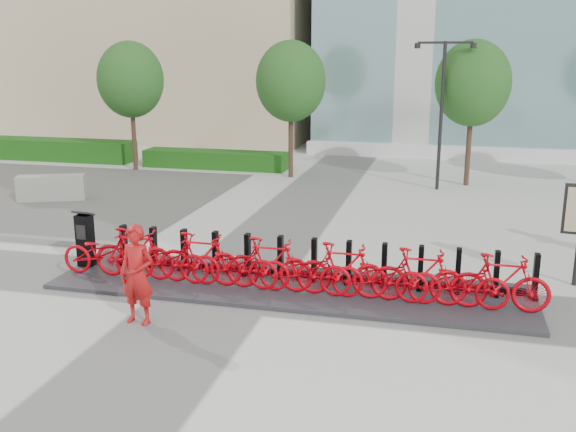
% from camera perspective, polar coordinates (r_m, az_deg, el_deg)
% --- Properties ---
extents(ground, '(120.00, 120.00, 0.00)m').
position_cam_1_polar(ground, '(13.11, -5.87, -6.41)').
color(ground, silver).
extents(gravel_patch, '(14.00, 14.00, 0.00)m').
position_cam_1_polar(gravel_patch, '(23.81, -23.14, 1.96)').
color(gravel_patch, '#484740').
rests_on(gravel_patch, ground).
extents(hedge_a, '(10.00, 1.40, 0.90)m').
position_cam_1_polar(hedge_a, '(31.24, -22.04, 5.59)').
color(hedge_a, '#1C5A15').
rests_on(hedge_a, ground).
extents(hedge_b, '(6.00, 1.20, 0.70)m').
position_cam_1_polar(hedge_b, '(26.73, -6.48, 5.02)').
color(hedge_b, '#1C5A15').
rests_on(hedge_b, ground).
extents(tree_0, '(2.60, 2.60, 5.10)m').
position_cam_1_polar(tree_0, '(26.53, -13.82, 11.68)').
color(tree_0, '#2F1F16').
rests_on(tree_0, ground).
extents(tree_1, '(2.60, 2.60, 5.10)m').
position_cam_1_polar(tree_1, '(24.23, 0.25, 11.87)').
color(tree_1, '#2F1F16').
rests_on(tree_1, ground).
extents(tree_2, '(2.60, 2.60, 5.10)m').
position_cam_1_polar(tree_2, '(23.55, 16.12, 11.25)').
color(tree_2, '#2F1F16').
rests_on(tree_2, ground).
extents(streetlamp, '(2.00, 0.20, 5.00)m').
position_cam_1_polar(streetlamp, '(22.57, 13.54, 10.14)').
color(streetlamp, black).
rests_on(streetlamp, ground).
extents(dock_pad, '(9.60, 2.40, 0.08)m').
position_cam_1_polar(dock_pad, '(13.01, 0.01, -6.31)').
color(dock_pad, '#2E2E33').
rests_on(dock_pad, ground).
extents(dock_rail_posts, '(8.74, 0.50, 0.85)m').
position_cam_1_polar(dock_rail_posts, '(13.21, 2.28, -3.86)').
color(dock_rail_posts, black).
rests_on(dock_rail_posts, dock_pad).
extents(bike_0, '(1.83, 0.64, 0.96)m').
position_cam_1_polar(bike_0, '(13.95, -16.12, -3.20)').
color(bike_0, '#B7000B').
rests_on(bike_0, dock_pad).
extents(bike_1, '(1.77, 0.50, 1.06)m').
position_cam_1_polar(bike_1, '(13.60, -13.50, -3.24)').
color(bike_1, '#B7000B').
rests_on(bike_1, dock_pad).
extents(bike_2, '(1.83, 0.64, 0.96)m').
position_cam_1_polar(bike_2, '(13.31, -10.72, -3.72)').
color(bike_2, '#B7000B').
rests_on(bike_2, dock_pad).
extents(bike_3, '(1.77, 0.50, 1.06)m').
position_cam_1_polar(bike_3, '(13.02, -7.84, -3.77)').
color(bike_3, '#B7000B').
rests_on(bike_3, dock_pad).
extents(bike_4, '(1.83, 0.64, 0.96)m').
position_cam_1_polar(bike_4, '(12.79, -4.82, -4.26)').
color(bike_4, '#B7000B').
rests_on(bike_4, dock_pad).
extents(bike_5, '(1.77, 0.50, 1.06)m').
position_cam_1_polar(bike_5, '(12.57, -1.71, -4.29)').
color(bike_5, '#B7000B').
rests_on(bike_5, dock_pad).
extents(bike_6, '(1.83, 0.64, 0.96)m').
position_cam_1_polar(bike_6, '(12.42, 1.51, -4.78)').
color(bike_6, '#B7000B').
rests_on(bike_6, dock_pad).
extents(bike_7, '(1.77, 0.50, 1.06)m').
position_cam_1_polar(bike_7, '(12.28, 4.80, -4.80)').
color(bike_7, '#B7000B').
rests_on(bike_7, dock_pad).
extents(bike_8, '(1.83, 0.64, 0.96)m').
position_cam_1_polar(bike_8, '(12.21, 8.14, -5.27)').
color(bike_8, '#B7000B').
rests_on(bike_8, dock_pad).
extents(bike_9, '(1.77, 0.50, 1.06)m').
position_cam_1_polar(bike_9, '(12.15, 11.54, -5.25)').
color(bike_9, '#B7000B').
rests_on(bike_9, dock_pad).
extents(bike_10, '(1.83, 0.64, 0.96)m').
position_cam_1_polar(bike_10, '(12.17, 14.93, -5.69)').
color(bike_10, '#B7000B').
rests_on(bike_10, dock_pad).
extents(bike_11, '(1.77, 0.50, 1.06)m').
position_cam_1_polar(bike_11, '(12.20, 18.34, -5.64)').
color(bike_11, '#B7000B').
rests_on(bike_11, dock_pad).
extents(kiosk, '(0.40, 0.35, 1.26)m').
position_cam_1_polar(kiosk, '(14.67, -17.58, -1.96)').
color(kiosk, black).
rests_on(kiosk, dock_pad).
extents(worker_red, '(0.69, 0.49, 1.78)m').
position_cam_1_polar(worker_red, '(11.46, -13.28, -5.11)').
color(worker_red, '#AC1112').
rests_on(worker_red, ground).
extents(jersey_barrier, '(2.16, 1.34, 0.81)m').
position_cam_1_polar(jersey_barrier, '(21.99, -20.27, 2.36)').
color(jersey_barrier, gray).
rests_on(jersey_barrier, ground).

